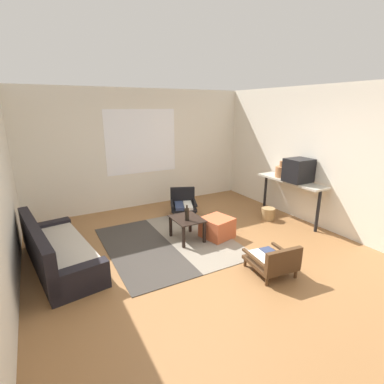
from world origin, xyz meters
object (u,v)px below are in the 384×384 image
ottoman_orange (217,228)px  couch (57,253)px  console_shelf (291,185)px  clay_vase (281,171)px  wicker_basket (268,214)px  armchair_by_window (183,203)px  crt_television (298,170)px  coffee_table (187,223)px  armchair_striped_foreground (273,261)px  glass_bottle (187,214)px

ottoman_orange → couch: bearing=173.4°
console_shelf → clay_vase: (0.00, 0.28, 0.23)m
console_shelf → wicker_basket: bearing=152.5°
clay_vase → wicker_basket: 0.94m
couch → armchair_by_window: size_ratio=2.81×
crt_television → clay_vase: bearing=89.6°
armchair_by_window → wicker_basket: (1.41, -1.18, -0.13)m
couch → console_shelf: size_ratio=1.34×
couch → coffee_table: couch is taller
couch → wicker_basket: couch is taller
ottoman_orange → crt_television: crt_television is taller
armchair_striped_foreground → wicker_basket: size_ratio=2.39×
armchair_by_window → glass_bottle: (-0.58, -1.29, 0.27)m
crt_television → clay_vase: crt_television is taller
console_shelf → armchair_striped_foreground: bearing=-141.6°
crt_television → console_shelf: bearing=88.9°
armchair_striped_foreground → wicker_basket: 2.13m
armchair_striped_foreground → glass_bottle: glass_bottle is taller
console_shelf → wicker_basket: size_ratio=5.44×
armchair_by_window → glass_bottle: 1.44m
couch → coffee_table: size_ratio=3.45×
coffee_table → clay_vase: clay_vase is taller
console_shelf → glass_bottle: size_ratio=5.66×
couch → wicker_basket: (4.07, -0.11, -0.10)m
armchair_by_window → wicker_basket: size_ratio=2.59×
armchair_striped_foreground → armchair_by_window: bearing=90.2°
ottoman_orange → crt_television: (1.79, -0.15, 0.91)m
armchair_by_window → armchair_striped_foreground: armchair_by_window is taller
clay_vase → armchair_striped_foreground: bearing=-136.4°
coffee_table → ottoman_orange: size_ratio=1.22×
armchair_striped_foreground → clay_vase: (1.78, 1.69, 0.77)m
console_shelf → clay_vase: 0.36m
coffee_table → armchair_striped_foreground: armchair_striped_foreground is taller
glass_bottle → couch: bearing=173.9°
console_shelf → glass_bottle: console_shelf is taller
wicker_basket → console_shelf: bearing=-27.5°
armchair_striped_foreground → wicker_basket: armchair_striped_foreground is taller
couch → glass_bottle: couch is taller
armchair_striped_foreground → crt_television: bearing=35.2°
crt_television → glass_bottle: bearing=174.2°
crt_television → glass_bottle: 2.44m
coffee_table → ottoman_orange: bearing=-17.8°
wicker_basket → clay_vase: bearing=13.3°
armchair_striped_foreground → ottoman_orange: bearing=90.8°
coffee_table → armchair_by_window: (0.54, 1.21, -0.08)m
armchair_by_window → clay_vase: clay_vase is taller
couch → armchair_by_window: (2.66, 1.07, 0.03)m
ottoman_orange → armchair_striped_foreground: bearing=-89.2°
couch → ottoman_orange: bearing=-6.6°
armchair_by_window → clay_vase: 2.22m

